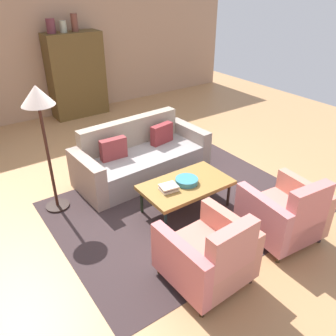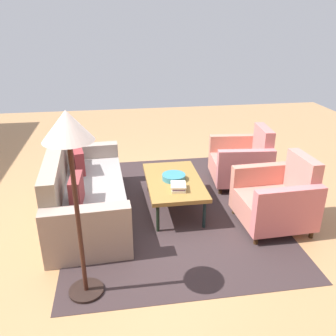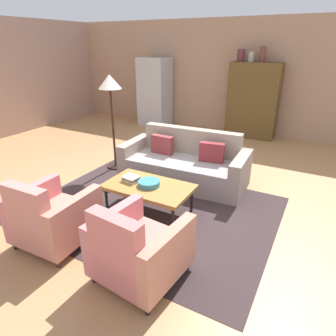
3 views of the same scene
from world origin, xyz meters
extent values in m
plane|color=tan|center=(0.00, 0.00, 0.00)|extent=(11.77, 11.77, 0.00)
cube|color=tan|center=(0.00, 4.02, 1.40)|extent=(9.81, 0.12, 2.80)
cube|color=#372A2B|center=(0.26, -0.63, 0.00)|extent=(3.40, 2.60, 0.01)
cube|color=gray|center=(0.26, 0.42, 0.21)|extent=(1.78, 0.98, 0.42)
cube|color=gray|center=(0.25, 0.78, 0.43)|extent=(1.75, 0.26, 0.86)
cube|color=gray|center=(1.22, 0.47, 0.31)|extent=(0.22, 0.91, 0.62)
cube|color=#A18B7E|center=(-0.70, 0.37, 0.31)|extent=(0.22, 0.91, 0.62)
cube|color=maroon|center=(0.71, 0.54, 0.58)|extent=(0.41, 0.19, 0.32)
cube|color=brown|center=(-0.19, 0.50, 0.58)|extent=(0.40, 0.13, 0.32)
cylinder|color=black|center=(-0.27, -0.40, 0.18)|extent=(0.04, 0.04, 0.36)
cylinder|color=black|center=(0.79, -0.40, 0.18)|extent=(0.04, 0.04, 0.36)
cylinder|color=black|center=(-0.27, -0.96, 0.18)|extent=(0.04, 0.04, 0.36)
cylinder|color=black|center=(0.79, -0.96, 0.18)|extent=(0.04, 0.04, 0.36)
cube|color=olive|center=(0.26, -0.68, 0.39)|extent=(1.20, 0.70, 0.05)
cylinder|color=#3A2311|center=(-0.69, -1.45, 0.05)|extent=(0.05, 0.05, 0.10)
cylinder|color=#372915|center=(-0.01, -1.43, 0.05)|extent=(0.05, 0.05, 0.10)
cylinder|color=#312010|center=(-0.66, -2.13, 0.05)|extent=(0.05, 0.05, 0.10)
cylinder|color=#3C251C|center=(0.01, -2.11, 0.05)|extent=(0.05, 0.05, 0.10)
cube|color=tan|center=(-0.34, -1.78, 0.25)|extent=(0.59, 0.82, 0.30)
cube|color=tan|center=(-0.33, -2.11, 0.49)|extent=(0.56, 0.16, 0.78)
cube|color=#D37374|center=(-0.68, -1.79, 0.38)|extent=(0.15, 0.80, 0.56)
cube|color=tan|center=(0.00, -1.77, 0.38)|extent=(0.15, 0.80, 0.56)
cylinder|color=#301F10|center=(0.56, -1.41, 0.05)|extent=(0.05, 0.05, 0.10)
cylinder|color=#391B23|center=(1.23, -1.47, 0.05)|extent=(0.05, 0.05, 0.10)
cylinder|color=#392B17|center=(0.49, -2.08, 0.05)|extent=(0.05, 0.05, 0.10)
cylinder|color=black|center=(1.17, -2.15, 0.05)|extent=(0.05, 0.05, 0.10)
cube|color=tan|center=(0.86, -1.78, 0.25)|extent=(0.64, 0.85, 0.30)
cube|color=#D27571|center=(0.83, -2.11, 0.49)|extent=(0.57, 0.19, 0.78)
cube|color=#CB7779|center=(0.52, -1.75, 0.38)|extent=(0.20, 0.81, 0.56)
cube|color=tan|center=(1.20, -1.81, 0.38)|extent=(0.20, 0.81, 0.56)
cylinder|color=teal|center=(0.27, -0.68, 0.45)|extent=(0.30, 0.30, 0.07)
cube|color=beige|center=(-0.03, -0.68, 0.43)|extent=(0.24, 0.19, 0.03)
cube|color=#5C425D|center=(-0.03, -0.68, 0.45)|extent=(0.23, 0.17, 0.02)
cube|color=beige|center=(-0.03, -0.68, 0.48)|extent=(0.24, 0.21, 0.02)
cube|color=brown|center=(0.57, 3.67, 0.90)|extent=(1.20, 0.50, 1.80)
cube|color=#482F1F|center=(0.27, 3.93, 0.90)|extent=(0.56, 0.01, 1.51)
cube|color=#4E2717|center=(0.87, 3.93, 0.90)|extent=(0.56, 0.01, 1.51)
cylinder|color=brown|center=(0.17, 3.67, 1.94)|extent=(0.18, 0.18, 0.28)
cylinder|color=#AAAB8F|center=(0.42, 3.67, 1.91)|extent=(0.14, 0.14, 0.23)
cylinder|color=brown|center=(0.67, 3.67, 1.97)|extent=(0.14, 0.14, 0.35)
cube|color=#B7BABF|center=(-2.18, 3.57, 0.93)|extent=(0.80, 0.70, 1.85)
cylinder|color=#99999E|center=(-2.13, 3.94, 1.02)|extent=(0.02, 0.02, 0.70)
cylinder|color=black|center=(-1.17, 0.39, 0.01)|extent=(0.32, 0.32, 0.03)
cylinder|color=#361B14|center=(-1.17, 0.39, 0.76)|extent=(0.04, 0.04, 1.45)
cone|color=silver|center=(-1.17, 0.39, 1.60)|extent=(0.40, 0.40, 0.24)
camera|label=1|loc=(-2.18, -3.72, 2.83)|focal=36.86mm
camera|label=2|loc=(-3.80, 0.03, 2.35)|focal=37.66mm
camera|label=3|loc=(2.24, -3.72, 2.22)|focal=31.39mm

